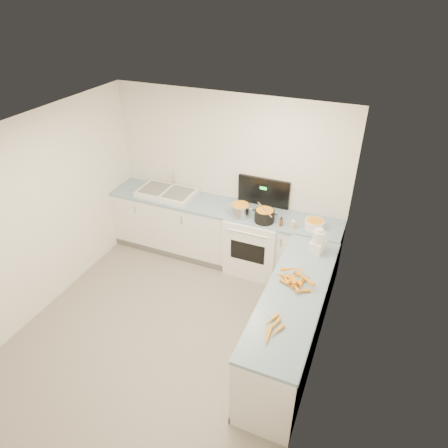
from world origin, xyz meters
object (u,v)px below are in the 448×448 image
at_px(stove, 255,241).
at_px(extract_bottle, 281,222).
at_px(spice_jar, 293,225).
at_px(sink, 167,193).
at_px(steel_pot, 240,211).
at_px(mixing_bowl, 314,224).
at_px(black_pot, 264,216).
at_px(food_processor, 318,242).

distance_m(stove, extract_bottle, 0.68).
distance_m(extract_bottle, spice_jar, 0.16).
xyz_separation_m(sink, steel_pot, (1.26, -0.15, 0.04)).
bearing_deg(spice_jar, steel_pot, 178.35).
relative_size(sink, mixing_bowl, 3.39).
height_order(sink, spice_jar, sink).
bearing_deg(black_pot, stove, 137.55).
bearing_deg(spice_jar, black_pot, 177.92).
height_order(stove, food_processor, stove).
distance_m(stove, black_pot, 0.58).
xyz_separation_m(mixing_bowl, spice_jar, (-0.26, -0.10, -0.01)).
bearing_deg(stove, black_pot, -42.45).
bearing_deg(food_processor, stove, 149.77).
xyz_separation_m(stove, extract_bottle, (0.40, -0.17, 0.52)).
relative_size(stove, food_processor, 4.24).
xyz_separation_m(stove, spice_jar, (0.56, -0.16, 0.51)).
bearing_deg(steel_pot, sink, 173.00).
height_order(mixing_bowl, food_processor, food_processor).
distance_m(steel_pot, black_pot, 0.35).
distance_m(sink, food_processor, 2.48).
distance_m(black_pot, extract_bottle, 0.24).
distance_m(steel_pot, extract_bottle, 0.60).
bearing_deg(extract_bottle, mixing_bowl, 15.04).
height_order(stove, mixing_bowl, stove).
bearing_deg(steel_pot, black_pot, -1.15).
bearing_deg(black_pot, mixing_bowl, 7.61).
bearing_deg(mixing_bowl, spice_jar, -158.40).
relative_size(stove, steel_pot, 5.03).
height_order(steel_pot, spice_jar, steel_pot).
distance_m(black_pot, spice_jar, 0.40).
bearing_deg(black_pot, food_processor, -27.32).
xyz_separation_m(spice_jar, food_processor, (0.40, -0.40, 0.09)).
xyz_separation_m(mixing_bowl, extract_bottle, (-0.42, -0.11, -0.00)).
xyz_separation_m(sink, food_processor, (2.41, -0.58, 0.10)).
distance_m(steel_pot, mixing_bowl, 1.02).
distance_m(stove, sink, 1.54).
bearing_deg(extract_bottle, steel_pot, 176.97).
height_order(sink, steel_pot, sink).
relative_size(mixing_bowl, extract_bottle, 2.31).
distance_m(black_pot, food_processor, 0.90).
relative_size(black_pot, extract_bottle, 2.45).
bearing_deg(black_pot, extract_bottle, -5.77).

